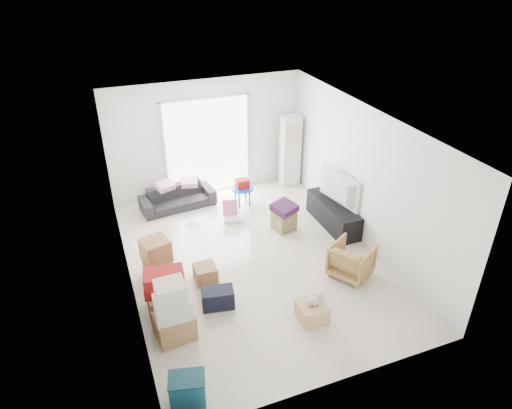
{
  "coord_description": "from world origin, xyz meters",
  "views": [
    {
      "loc": [
        -2.47,
        -6.53,
        5.17
      ],
      "look_at": [
        0.12,
        0.2,
        1.07
      ],
      "focal_mm": 32.0,
      "sensor_mm": 36.0,
      "label": 1
    }
  ],
  "objects_px": {
    "sofa": "(177,194)",
    "wood_crate": "(312,311)",
    "ottoman": "(284,220)",
    "armchair": "(352,259)",
    "tv_console": "(333,214)",
    "ac_tower": "(290,151)",
    "storage_bins": "(188,392)",
    "kids_table": "(242,187)",
    "television": "(334,200)"
  },
  "relations": [
    {
      "from": "ottoman",
      "to": "armchair",
      "type": "bearing_deg",
      "value": -74.87
    },
    {
      "from": "storage_bins",
      "to": "ottoman",
      "type": "relative_size",
      "value": 1.33
    },
    {
      "from": "tv_console",
      "to": "wood_crate",
      "type": "relative_size",
      "value": 3.56
    },
    {
      "from": "television",
      "to": "kids_table",
      "type": "distance_m",
      "value": 2.13
    },
    {
      "from": "armchair",
      "to": "tv_console",
      "type": "bearing_deg",
      "value": -49.98
    },
    {
      "from": "sofa",
      "to": "storage_bins",
      "type": "distance_m",
      "value": 5.26
    },
    {
      "from": "tv_console",
      "to": "television",
      "type": "bearing_deg",
      "value": -90.0
    },
    {
      "from": "sofa",
      "to": "wood_crate",
      "type": "height_order",
      "value": "sofa"
    },
    {
      "from": "tv_console",
      "to": "armchair",
      "type": "bearing_deg",
      "value": -108.53
    },
    {
      "from": "tv_console",
      "to": "sofa",
      "type": "distance_m",
      "value": 3.48
    },
    {
      "from": "ottoman",
      "to": "tv_console",
      "type": "bearing_deg",
      "value": -12.58
    },
    {
      "from": "armchair",
      "to": "wood_crate",
      "type": "bearing_deg",
      "value": 91.65
    },
    {
      "from": "sofa",
      "to": "storage_bins",
      "type": "bearing_deg",
      "value": -107.77
    },
    {
      "from": "ac_tower",
      "to": "sofa",
      "type": "distance_m",
      "value": 2.89
    },
    {
      "from": "ac_tower",
      "to": "tv_console",
      "type": "bearing_deg",
      "value": -88.63
    },
    {
      "from": "ottoman",
      "to": "kids_table",
      "type": "bearing_deg",
      "value": 109.46
    },
    {
      "from": "tv_console",
      "to": "armchair",
      "type": "height_order",
      "value": "armchair"
    },
    {
      "from": "wood_crate",
      "to": "armchair",
      "type": "bearing_deg",
      "value": 33.1
    },
    {
      "from": "tv_console",
      "to": "storage_bins",
      "type": "xyz_separation_m",
      "value": [
        -3.9,
        -3.21,
        0.01
      ]
    },
    {
      "from": "tv_console",
      "to": "ottoman",
      "type": "relative_size",
      "value": 3.9
    },
    {
      "from": "armchair",
      "to": "ac_tower",
      "type": "bearing_deg",
      "value": -38.94
    },
    {
      "from": "ottoman",
      "to": "kids_table",
      "type": "xyz_separation_m",
      "value": [
        -0.45,
        1.29,
        0.25
      ]
    },
    {
      "from": "ottoman",
      "to": "storage_bins",
      "type": "bearing_deg",
      "value": -129.82
    },
    {
      "from": "armchair",
      "to": "wood_crate",
      "type": "xyz_separation_m",
      "value": [
        -1.16,
        -0.76,
        -0.2
      ]
    },
    {
      "from": "kids_table",
      "to": "armchair",
      "type": "bearing_deg",
      "value": -73.06
    },
    {
      "from": "ottoman",
      "to": "wood_crate",
      "type": "xyz_separation_m",
      "value": [
        -0.67,
        -2.58,
        -0.05
      ]
    },
    {
      "from": "wood_crate",
      "to": "kids_table",
      "type": "bearing_deg",
      "value": 86.83
    },
    {
      "from": "ac_tower",
      "to": "storage_bins",
      "type": "xyz_separation_m",
      "value": [
        -3.85,
        -5.31,
        -0.61
      ]
    },
    {
      "from": "kids_table",
      "to": "storage_bins",
      "type": "bearing_deg",
      "value": -117.06
    },
    {
      "from": "armchair",
      "to": "ottoman",
      "type": "bearing_deg",
      "value": -16.32
    },
    {
      "from": "ac_tower",
      "to": "storage_bins",
      "type": "height_order",
      "value": "ac_tower"
    },
    {
      "from": "kids_table",
      "to": "wood_crate",
      "type": "distance_m",
      "value": 3.89
    },
    {
      "from": "storage_bins",
      "to": "wood_crate",
      "type": "xyz_separation_m",
      "value": [
        2.2,
        0.86,
        -0.12
      ]
    },
    {
      "from": "television",
      "to": "ac_tower",
      "type": "bearing_deg",
      "value": -9.42
    },
    {
      "from": "ac_tower",
      "to": "armchair",
      "type": "distance_m",
      "value": 3.76
    },
    {
      "from": "armchair",
      "to": "sofa",
      "type": "bearing_deg",
      "value": 2.15
    },
    {
      "from": "sofa",
      "to": "ottoman",
      "type": "xyz_separation_m",
      "value": [
        1.86,
        -1.71,
        -0.12
      ]
    },
    {
      "from": "storage_bins",
      "to": "kids_table",
      "type": "bearing_deg",
      "value": 62.94
    },
    {
      "from": "tv_console",
      "to": "wood_crate",
      "type": "distance_m",
      "value": 2.9
    },
    {
      "from": "storage_bins",
      "to": "ottoman",
      "type": "bearing_deg",
      "value": 50.18
    },
    {
      "from": "sofa",
      "to": "kids_table",
      "type": "distance_m",
      "value": 1.47
    },
    {
      "from": "storage_bins",
      "to": "armchair",
      "type": "bearing_deg",
      "value": 25.69
    },
    {
      "from": "storage_bins",
      "to": "kids_table",
      "type": "height_order",
      "value": "kids_table"
    },
    {
      "from": "tv_console",
      "to": "sofa",
      "type": "xyz_separation_m",
      "value": [
        -2.89,
        1.94,
        0.06
      ]
    },
    {
      "from": "ac_tower",
      "to": "television",
      "type": "relative_size",
      "value": 1.5
    },
    {
      "from": "armchair",
      "to": "kids_table",
      "type": "distance_m",
      "value": 3.26
    },
    {
      "from": "sofa",
      "to": "wood_crate",
      "type": "distance_m",
      "value": 4.46
    },
    {
      "from": "tv_console",
      "to": "kids_table",
      "type": "distance_m",
      "value": 2.13
    },
    {
      "from": "kids_table",
      "to": "television",
      "type": "bearing_deg",
      "value": -45.63
    },
    {
      "from": "sofa",
      "to": "storage_bins",
      "type": "height_order",
      "value": "sofa"
    }
  ]
}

